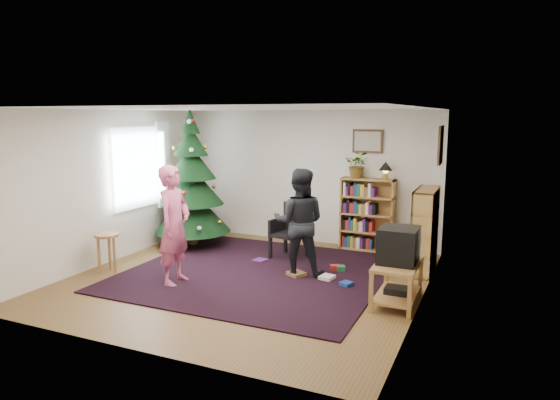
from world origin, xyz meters
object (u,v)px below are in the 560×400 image
at_px(person_standing, 174,225).
at_px(person_by_chair, 299,222).
at_px(potted_plant, 358,165).
at_px(table_lamp, 386,167).
at_px(bookshelf_right, 425,230).
at_px(bookshelf_back, 367,214).
at_px(tv_stand, 397,279).
at_px(armchair, 291,229).
at_px(stool, 107,243).
at_px(picture_right, 441,145).
at_px(picture_back, 368,141).
at_px(crt_tv, 398,245).
at_px(christmas_tree, 192,190).

distance_m(person_standing, person_by_chair, 1.84).
relative_size(potted_plant, table_lamp, 1.50).
height_order(bookshelf_right, potted_plant, potted_plant).
bearing_deg(potted_plant, table_lamp, -0.00).
bearing_deg(bookshelf_right, person_by_chair, 118.88).
bearing_deg(bookshelf_back, bookshelf_right, -38.26).
relative_size(tv_stand, table_lamp, 3.00).
distance_m(bookshelf_right, person_standing, 3.80).
xyz_separation_m(person_standing, person_by_chair, (1.49, 1.08, -0.04)).
bearing_deg(armchair, potted_plant, 60.93).
distance_m(stool, person_standing, 1.30).
bearing_deg(tv_stand, bookshelf_right, 85.52).
height_order(picture_right, bookshelf_back, picture_right).
relative_size(bookshelf_right, potted_plant, 2.74).
relative_size(picture_back, picture_right, 0.92).
bearing_deg(crt_tv, table_lamp, 106.22).
height_order(bookshelf_back, bookshelf_right, same).
relative_size(picture_right, bookshelf_back, 0.46).
bearing_deg(bookshelf_right, bookshelf_back, 51.74).
xyz_separation_m(crt_tv, person_by_chair, (-1.59, 0.59, 0.04)).
xyz_separation_m(christmas_tree, tv_stand, (4.05, -1.41, -0.72)).
distance_m(picture_back, bookshelf_back, 1.29).
bearing_deg(person_standing, person_by_chair, -58.02).
xyz_separation_m(christmas_tree, person_by_chair, (2.45, -0.82, -0.24)).
xyz_separation_m(crt_tv, stool, (-4.33, -0.52, -0.30)).
bearing_deg(stool, tv_stand, 6.83).
bearing_deg(christmas_tree, person_standing, -63.16).
bearing_deg(picture_right, bookshelf_right, -114.34).
bearing_deg(person_standing, picture_back, -37.47).
xyz_separation_m(person_by_chair, potted_plant, (0.39, 1.83, 0.72)).
relative_size(picture_right, christmas_tree, 0.24).
height_order(stool, table_lamp, table_lamp).
height_order(bookshelf_right, crt_tv, bookshelf_right).
distance_m(armchair, table_lamp, 1.97).
relative_size(armchair, stool, 1.52).
height_order(person_standing, potted_plant, potted_plant).
xyz_separation_m(crt_tv, potted_plant, (-1.20, 2.42, 0.76)).
height_order(picture_right, stool, picture_right).
height_order(person_by_chair, potted_plant, potted_plant).
height_order(christmas_tree, table_lamp, christmas_tree).
distance_m(bookshelf_right, table_lamp, 1.48).
relative_size(bookshelf_right, person_by_chair, 0.80).
bearing_deg(picture_back, bookshelf_right, -40.70).
distance_m(christmas_tree, armchair, 2.05).
height_order(person_by_chair, table_lamp, person_by_chair).
relative_size(christmas_tree, table_lamp, 8.02).
bearing_deg(table_lamp, person_by_chair, -115.80).
bearing_deg(person_standing, tv_stand, -84.89).
bearing_deg(picture_back, crt_tv, -67.33).
distance_m(picture_back, stool, 4.72).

